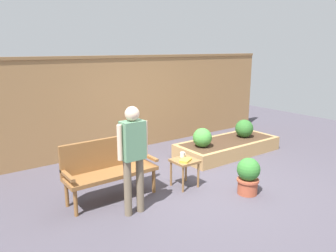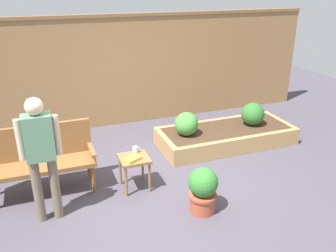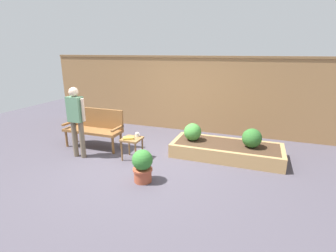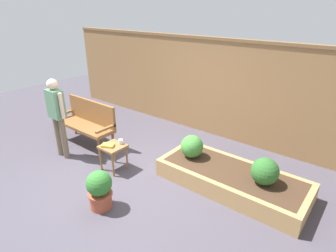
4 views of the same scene
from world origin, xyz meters
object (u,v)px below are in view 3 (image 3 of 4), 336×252
person_by_bench (76,116)px  shrub_near_bench (193,132)px  side_table (132,142)px  shrub_far_corner (252,138)px  cup_on_table (137,135)px  potted_boxwood (142,165)px  book_on_table (128,138)px  garden_bench (95,125)px

person_by_bench → shrub_near_bench: bearing=25.8°
side_table → shrub_far_corner: shrub_far_corner is taller
side_table → person_by_bench: size_ratio=0.31×
cup_on_table → potted_boxwood: (0.58, -0.97, -0.20)m
cup_on_table → shrub_near_bench: size_ratio=0.28×
book_on_table → person_by_bench: (-1.12, -0.22, 0.43)m
side_table → garden_bench: bearing=162.3°
side_table → book_on_table: size_ratio=2.24×
shrub_far_corner → potted_boxwood: bearing=-137.3°
book_on_table → potted_boxwood: (0.69, -0.76, -0.18)m
garden_bench → shrub_near_bench: 2.39m
garden_bench → book_on_table: size_ratio=6.71×
cup_on_table → person_by_bench: (-1.23, -0.43, 0.41)m
shrub_near_bench → person_by_bench: (-2.30, -1.11, 0.43)m
shrub_near_bench → person_by_bench: 2.59m
side_table → cup_on_table: (0.06, 0.14, 0.13)m
garden_bench → potted_boxwood: 2.24m
book_on_table → potted_boxwood: size_ratio=0.35×
side_table → person_by_bench: person_by_bench is taller
cup_on_table → shrub_near_bench: (1.07, 0.68, -0.02)m
garden_bench → potted_boxwood: size_ratio=2.37×
potted_boxwood → shrub_far_corner: bearing=42.7°
garden_bench → potted_boxwood: (1.86, -1.22, -0.22)m
garden_bench → side_table: (1.22, -0.39, -0.15)m
book_on_table → person_by_bench: size_ratio=0.14×
book_on_table → garden_bench: bearing=129.9°
book_on_table → shrub_far_corner: size_ratio=0.52×
shrub_far_corner → person_by_bench: 3.79m
potted_boxwood → shrub_near_bench: 1.73m
garden_bench → shrub_far_corner: garden_bench is taller
side_table → potted_boxwood: potted_boxwood is taller
garden_bench → person_by_bench: size_ratio=0.92×
shrub_far_corner → side_table: bearing=-161.4°
side_table → book_on_table: book_on_table is taller
cup_on_table → shrub_far_corner: 2.46m
book_on_table → shrub_far_corner: 2.63m
side_table → book_on_table: bearing=-120.9°
shrub_near_bench → shrub_far_corner: (1.30, -0.00, 0.01)m
side_table → cup_on_table: 0.20m
shrub_far_corner → person_by_bench: (-3.60, -1.11, 0.43)m
potted_boxwood → shrub_far_corner: (1.79, 1.65, 0.18)m
garden_bench → person_by_bench: bearing=-85.7°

